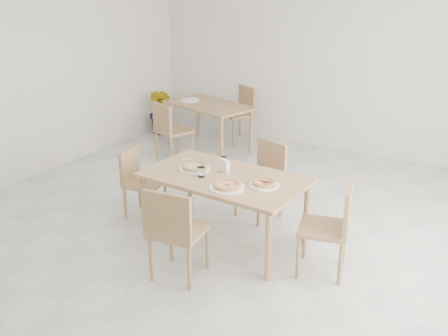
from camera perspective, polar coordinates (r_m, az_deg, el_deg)
The scene contains 21 objects.
main_table at distance 5.41m, azimuth 0.00°, elevation -1.61°, with size 1.70×1.02×0.75m.
chair_south at distance 4.81m, azimuth -5.42°, elevation -6.53°, with size 0.52×0.52×0.93m.
chair_north at distance 6.08m, azimuth 4.42°, elevation -0.65°, with size 0.55×0.55×0.89m.
chair_west at distance 6.16m, azimuth -9.29°, elevation -1.04°, with size 0.47×0.47×0.82m.
chair_east at distance 5.01m, azimuth 11.79°, elevation -5.88°, with size 0.55×0.55×0.91m.
plate_margherita at distance 5.09m, azimuth 0.32°, elevation -2.12°, with size 0.35×0.35×0.02m, color white.
plate_mushroom at distance 5.56m, azimuth -3.20°, elevation -0.08°, with size 0.33×0.33×0.02m, color white.
plate_pepperoni at distance 5.16m, azimuth 4.40°, elevation -1.85°, with size 0.30×0.30×0.02m, color white.
pizza_margherita at distance 5.08m, azimuth 0.32°, elevation -1.88°, with size 0.36×0.36×0.03m.
pizza_mushroom at distance 5.55m, azimuth -3.20°, elevation 0.15°, with size 0.30×0.30×0.03m.
pizza_pepperoni at distance 5.15m, azimuth 4.40°, elevation -1.61°, with size 0.28×0.28×0.03m.
tumbler_a at distance 5.35m, azimuth -2.48°, elevation -0.43°, with size 0.08×0.08×0.10m, color white.
tumbler_b at distance 5.68m, azimuth -0.07°, elevation 0.80°, with size 0.07×0.07×0.09m, color white.
napkin_holder at distance 5.46m, azimuth 0.05°, elevation 0.20°, with size 0.13×0.09×0.14m.
fork_a at distance 5.89m, azimuth -3.92°, elevation 1.09°, with size 0.02×0.20×0.01m, color silver.
fork_b at distance 5.50m, azimuth -0.51°, elevation -0.37°, with size 0.02×0.19×0.01m, color silver.
second_table at distance 8.30m, azimuth -1.67°, elevation 6.36°, with size 1.53×1.11×0.75m.
chair_back_s at distance 7.85m, azimuth -5.99°, elevation 4.39°, with size 0.57×0.57×0.90m.
chair_back_n at distance 8.83m, azimuth 1.86°, elevation 6.36°, with size 0.60×0.60×0.90m.
plate_empty at distance 8.49m, azimuth -3.79°, elevation 7.36°, with size 0.31×0.31×0.02m, color white.
potted_plant at distance 9.22m, azimuth -6.84°, elevation 6.10°, with size 0.45×0.36×0.81m, color #2E5C1B.
Camera 1 is at (2.83, -4.33, 2.76)m, focal length 42.00 mm.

